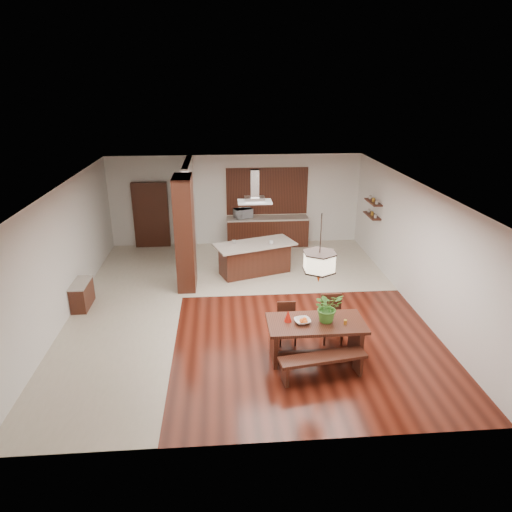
{
  "coord_description": "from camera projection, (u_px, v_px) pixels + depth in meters",
  "views": [
    {
      "loc": [
        -0.47,
        -9.81,
        5.03
      ],
      "look_at": [
        0.3,
        0.0,
        1.25
      ],
      "focal_mm": 32.0,
      "sensor_mm": 36.0,
      "label": 1
    }
  ],
  "objects": [
    {
      "name": "dining_bench",
      "position": [
        322.0,
        367.0,
        8.2
      ],
      "size": [
        1.63,
        0.6,
        0.45
      ],
      "primitive_type": null,
      "rotation": [
        0.0,
        0.0,
        0.16
      ],
      "color": "black",
      "rests_on": "ground"
    },
    {
      "name": "dining_table",
      "position": [
        316.0,
        331.0,
        8.7
      ],
      "size": [
        1.85,
        0.93,
        0.77
      ],
      "rotation": [
        0.0,
        0.0,
        0.0
      ],
      "color": "black",
      "rests_on": "ground"
    },
    {
      "name": "range_hood",
      "position": [
        255.0,
        186.0,
        11.9
      ],
      "size": [
        0.9,
        0.55,
        0.87
      ],
      "primitive_type": null,
      "color": "silver",
      "rests_on": "room_shell"
    },
    {
      "name": "kitchen_island",
      "position": [
        255.0,
        258.0,
        12.61
      ],
      "size": [
        2.35,
        1.6,
        0.89
      ],
      "rotation": [
        0.0,
        0.0,
        0.33
      ],
      "color": "black",
      "rests_on": "ground"
    },
    {
      "name": "hallway_console",
      "position": [
        82.0,
        295.0,
        10.76
      ],
      "size": [
        0.37,
        0.88,
        0.63
      ],
      "primitive_type": "cube",
      "color": "black",
      "rests_on": "ground"
    },
    {
      "name": "island_cup",
      "position": [
        271.0,
        243.0,
        12.35
      ],
      "size": [
        0.14,
        0.14,
        0.1
      ],
      "primitive_type": "imported",
      "rotation": [
        0.0,
        0.0,
        -0.13
      ],
      "color": "silver",
      "rests_on": "kitchen_island"
    },
    {
      "name": "gold_ornament",
      "position": [
        345.0,
        322.0,
        8.53
      ],
      "size": [
        0.08,
        0.08,
        0.09
      ],
      "primitive_type": "cylinder",
      "rotation": [
        0.0,
        0.0,
        -0.26
      ],
      "color": "gold",
      "rests_on": "dining_table"
    },
    {
      "name": "hallway_doorway",
      "position": [
        151.0,
        215.0,
        14.49
      ],
      "size": [
        1.1,
        0.2,
        2.1
      ],
      "primitive_type": "cube",
      "color": "black",
      "rests_on": "ground"
    },
    {
      "name": "tile_kitchen",
      "position": [
        282.0,
        264.0,
        13.38
      ],
      "size": [
        5.5,
        4.0,
        0.01
      ],
      "primitive_type": "cube",
      "color": "beige",
      "rests_on": "ground"
    },
    {
      "name": "fruit_bowl",
      "position": [
        302.0,
        321.0,
        8.58
      ],
      "size": [
        0.35,
        0.35,
        0.07
      ],
      "primitive_type": "imported",
      "rotation": [
        0.0,
        0.0,
        0.15
      ],
      "color": "beige",
      "rests_on": "dining_table"
    },
    {
      "name": "partition_pier",
      "position": [
        185.0,
        233.0,
        11.46
      ],
      "size": [
        0.45,
        1.0,
        2.9
      ],
      "primitive_type": "cube",
      "color": "black",
      "rests_on": "ground"
    },
    {
      "name": "microwave",
      "position": [
        243.0,
        213.0,
        14.51
      ],
      "size": [
        0.65,
        0.55,
        0.3
      ],
      "primitive_type": "imported",
      "rotation": [
        0.0,
        0.0,
        0.41
      ],
      "color": "silver",
      "rests_on": "rear_counter"
    },
    {
      "name": "tile_hallway",
      "position": [
        127.0,
        309.0,
        10.77
      ],
      "size": [
        2.5,
        9.0,
        0.01
      ],
      "primitive_type": "cube",
      "color": "beige",
      "rests_on": "ground"
    },
    {
      "name": "soffit_band",
      "position": [
        242.0,
        186.0,
        9.93
      ],
      "size": [
        8.0,
        9.0,
        0.02
      ],
      "primitive_type": "cube",
      "color": "#38180E",
      "rests_on": "room_shell"
    },
    {
      "name": "partition_stub",
      "position": [
        190.0,
        211.0,
        13.42
      ],
      "size": [
        0.18,
        2.4,
        2.9
      ],
      "primitive_type": "cube",
      "color": "silver",
      "rests_on": "ground"
    },
    {
      "name": "napkin_cone",
      "position": [
        288.0,
        316.0,
        8.61
      ],
      "size": [
        0.19,
        0.19,
        0.23
      ],
      "primitive_type": "cone",
      "rotation": [
        0.0,
        0.0,
        0.43
      ],
      "color": "#B9190D",
      "rests_on": "dining_table"
    },
    {
      "name": "foliage_plant",
      "position": [
        328.0,
        307.0,
        8.56
      ],
      "size": [
        0.63,
        0.58,
        0.59
      ],
      "primitive_type": "imported",
      "rotation": [
        0.0,
        0.0,
        0.26
      ],
      "color": "#3E7C29",
      "rests_on": "dining_table"
    },
    {
      "name": "pendant_lantern",
      "position": [
        320.0,
        249.0,
        8.1
      ],
      "size": [
        0.64,
        0.64,
        1.31
      ],
      "primitive_type": null,
      "color": "beige",
      "rests_on": "room_shell"
    },
    {
      "name": "shelf_upper",
      "position": [
        373.0,
        202.0,
        13.02
      ],
      "size": [
        0.26,
        0.9,
        0.04
      ],
      "primitive_type": "cube",
      "color": "black",
      "rests_on": "room_shell"
    },
    {
      "name": "rear_counter",
      "position": [
        267.0,
        231.0,
        14.78
      ],
      "size": [
        2.6,
        0.62,
        0.95
      ],
      "color": "black",
      "rests_on": "ground"
    },
    {
      "name": "dining_chair_right",
      "position": [
        332.0,
        320.0,
        9.29
      ],
      "size": [
        0.44,
        0.44,
        0.98
      ],
      "primitive_type": null,
      "rotation": [
        0.0,
        0.0,
        -0.03
      ],
      "color": "black",
      "rests_on": "ground"
    },
    {
      "name": "shelf_lower",
      "position": [
        372.0,
        216.0,
        13.17
      ],
      "size": [
        0.26,
        0.9,
        0.04
      ],
      "primitive_type": "cube",
      "color": "black",
      "rests_on": "room_shell"
    },
    {
      "name": "room_shell",
      "position": [
        243.0,
        223.0,
        10.23
      ],
      "size": [
        9.0,
        9.04,
        2.92
      ],
      "color": "#38110A",
      "rests_on": "ground"
    },
    {
      "name": "dining_chair_left",
      "position": [
        287.0,
        324.0,
        9.24
      ],
      "size": [
        0.38,
        0.38,
        0.85
      ],
      "primitive_type": null,
      "rotation": [
        0.0,
        0.0,
        -0.01
      ],
      "color": "black",
      "rests_on": "ground"
    },
    {
      "name": "kitchen_window",
      "position": [
        267.0,
        191.0,
        14.56
      ],
      "size": [
        2.6,
        0.08,
        1.5
      ],
      "primitive_type": "cube",
      "color": "brown",
      "rests_on": "room_shell"
    }
  ]
}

